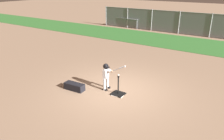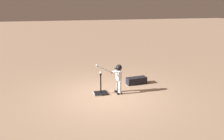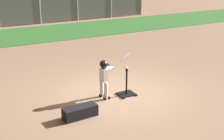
{
  "view_description": "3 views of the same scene",
  "coord_description": "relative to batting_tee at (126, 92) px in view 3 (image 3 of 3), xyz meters",
  "views": [
    {
      "loc": [
        4.08,
        -6.58,
        3.99
      ],
      "look_at": [
        -0.17,
        -0.08,
        0.88
      ],
      "focal_mm": 35.0,
      "sensor_mm": 36.0,
      "label": 1
    },
    {
      "loc": [
        1.96,
        7.06,
        3.08
      ],
      "look_at": [
        -0.18,
        -0.07,
        0.92
      ],
      "focal_mm": 35.0,
      "sensor_mm": 36.0,
      "label": 2
    },
    {
      "loc": [
        -4.01,
        -7.15,
        3.52
      ],
      "look_at": [
        -0.18,
        -0.07,
        0.77
      ],
      "focal_mm": 50.0,
      "sensor_mm": 36.0,
      "label": 3
    }
  ],
  "objects": [
    {
      "name": "ground_plane",
      "position": [
        -0.21,
        0.21,
        -0.1
      ],
      "size": [
        90.0,
        90.0,
        0.0
      ],
      "primitive_type": "plane",
      "color": "#93755B"
    },
    {
      "name": "grass_outfield_strip",
      "position": [
        -0.21,
        9.15,
        -0.09
      ],
      "size": [
        56.0,
        4.2,
        0.02
      ],
      "primitive_type": "cube",
      "color": "#33702D",
      "rests_on": "ground_plane"
    },
    {
      "name": "backstop_fence",
      "position": [
        -0.21,
        11.95,
        0.88
      ],
      "size": [
        17.26,
        0.08,
        1.86
      ],
      "color": "#9E9EA3",
      "rests_on": "ground_plane"
    },
    {
      "name": "home_plate",
      "position": [
        0.02,
        -0.0,
        -0.09
      ],
      "size": [
        0.48,
        0.48,
        0.02
      ],
      "primitive_type": "cube",
      "rotation": [
        0.0,
        0.0,
        0.09
      ],
      "color": "white",
      "rests_on": "ground_plane"
    },
    {
      "name": "batting_tee",
      "position": [
        0.0,
        0.0,
        0.0
      ],
      "size": [
        0.48,
        0.43,
        0.77
      ],
      "color": "black",
      "rests_on": "ground_plane"
    },
    {
      "name": "batter_child",
      "position": [
        -0.61,
        0.12,
        0.6
      ],
      "size": [
        0.97,
        0.35,
        1.17
      ],
      "color": "silver",
      "rests_on": "ground_plane"
    },
    {
      "name": "baseball",
      "position": [
        0.0,
        0.0,
        0.71
      ],
      "size": [
        0.07,
        0.07,
        0.07
      ],
      "primitive_type": "sphere",
      "color": "white",
      "rests_on": "batting_tee"
    },
    {
      "name": "bleachers_right_center",
      "position": [
        2.42,
        13.08,
        0.37
      ],
      "size": [
        3.08,
        1.84,
        0.97
      ],
      "color": "#93969E",
      "rests_on": "ground_plane"
    },
    {
      "name": "equipment_bag",
      "position": [
        -1.67,
        -0.62,
        0.04
      ],
      "size": [
        0.86,
        0.38,
        0.28
      ],
      "primitive_type": "cube",
      "rotation": [
        0.0,
        0.0,
        0.07
      ],
      "color": "black",
      "rests_on": "ground_plane"
    }
  ]
}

